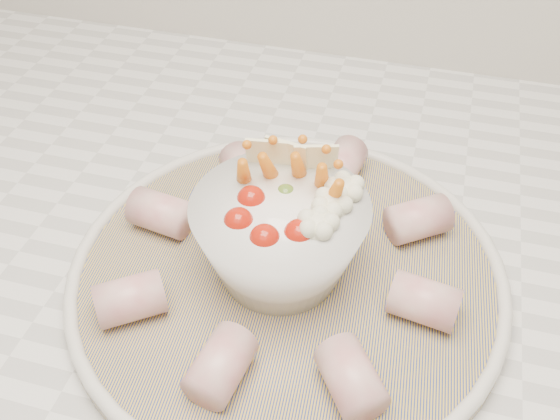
# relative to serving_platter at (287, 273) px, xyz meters

# --- Properties ---
(serving_platter) EXTENTS (0.41, 0.41, 0.02)m
(serving_platter) POSITION_rel_serving_platter_xyz_m (0.00, 0.00, 0.00)
(serving_platter) COLOR navy
(serving_platter) RESTS_ON kitchen_counter
(veggie_bowl) EXTENTS (0.15, 0.15, 0.11)m
(veggie_bowl) POSITION_rel_serving_platter_xyz_m (-0.01, -0.00, 0.05)
(veggie_bowl) COLOR white
(veggie_bowl) RESTS_ON serving_platter
(cured_meat_rolls) EXTENTS (0.30, 0.31, 0.04)m
(cured_meat_rolls) POSITION_rel_serving_platter_xyz_m (-0.00, 0.00, 0.02)
(cured_meat_rolls) COLOR #B9545B
(cured_meat_rolls) RESTS_ON serving_platter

